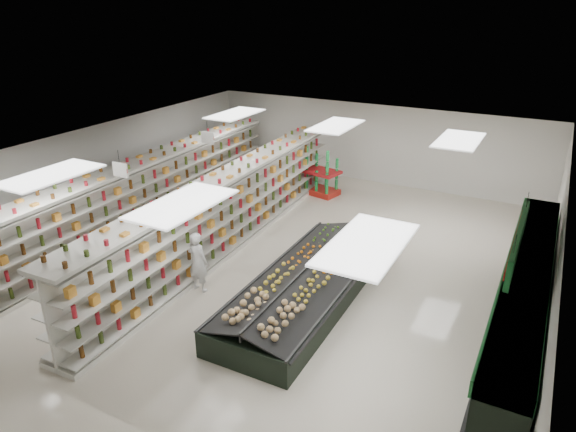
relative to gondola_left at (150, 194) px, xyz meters
The scene contains 16 objects.
floor 5.18m from the gondola_left, ahead, with size 16.00×16.00×0.00m, color beige.
ceiling 5.51m from the gondola_left, ahead, with size 14.00×16.00×0.02m, color white.
wall_back 9.20m from the gondola_left, 56.57° to the left, with size 14.00×0.02×3.20m, color white.
wall_front 9.77m from the gondola_left, 58.73° to the right, with size 14.00×0.02×3.20m, color white.
wall_left 2.04m from the gondola_left, behind, with size 0.02×16.00×3.20m, color white.
wall_right 12.08m from the gondola_left, ahead, with size 0.02×16.00×3.20m, color white.
produce_wall_case 11.74m from the gondola_left, ahead, with size 0.93×8.00×2.20m.
aisle_sign_near 3.15m from the gondola_left, 61.60° to the right, with size 0.52×0.06×0.75m.
aisle_sign_far 2.70m from the gondola_left, 52.89° to the left, with size 0.52×0.06×0.75m.
hortifruti_banner 11.57m from the gondola_left, ahead, with size 0.12×3.20×0.95m.
gondola_left is the anchor object (origin of this frame).
gondola_center 3.24m from the gondola_left, ahead, with size 1.54×13.36×2.31m.
produce_island 7.02m from the gondola_left, 15.37° to the right, with size 2.39×6.39×0.95m.
soda_endcap 6.54m from the gondola_left, 53.56° to the left, with size 1.50×1.17×1.72m.
shopper_main 4.92m from the gondola_left, 34.34° to the right, with size 0.60×0.40×1.65m, color white.
shopper_background 4.57m from the gondola_left, 60.35° to the left, with size 0.91×0.56×1.87m, color tan.
Camera 1 is at (6.52, -11.64, 7.06)m, focal length 32.00 mm.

